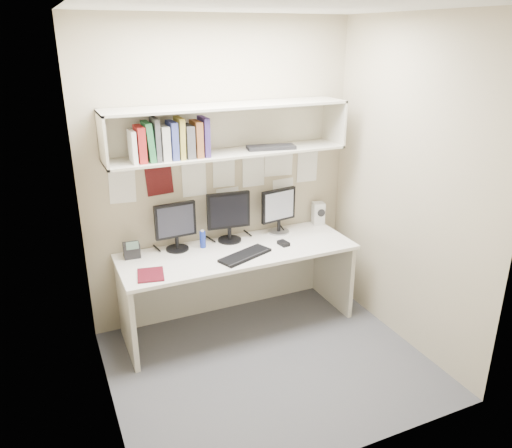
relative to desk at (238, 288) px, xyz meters
name	(u,v)px	position (x,y,z in m)	size (l,w,h in m)	color
floor	(270,364)	(0.00, -0.65, -0.37)	(2.40, 2.00, 0.01)	#46464B
ceiling	(274,6)	(0.00, -0.65, 2.23)	(2.40, 2.00, 0.01)	silver
wall_back	(222,175)	(0.00, 0.35, 0.93)	(2.40, 0.02, 2.60)	tan
wall_front	(354,266)	(0.00, -1.65, 0.93)	(2.40, 0.02, 2.60)	tan
wall_left	(93,236)	(-1.20, -0.65, 0.93)	(0.02, 2.00, 2.60)	tan
wall_right	(408,189)	(1.20, -0.65, 0.93)	(0.02, 2.00, 2.60)	tan
desk	(238,288)	(0.00, 0.00, 0.00)	(2.00, 0.70, 0.73)	white
overhead_hutch	(226,129)	(0.00, 0.21, 1.35)	(2.00, 0.38, 0.40)	beige
pinned_papers	(222,180)	(0.00, 0.34, 0.88)	(1.92, 0.01, 0.48)	white
monitor_left	(176,224)	(-0.47, 0.22, 0.59)	(0.35, 0.19, 0.41)	black
monitor_center	(229,215)	(0.01, 0.22, 0.61)	(0.38, 0.21, 0.44)	black
monitor_right	(279,209)	(0.50, 0.22, 0.59)	(0.35, 0.19, 0.41)	#A5A5AA
keyboard	(245,255)	(0.00, -0.16, 0.38)	(0.47, 0.17, 0.02)	black
mouse	(283,243)	(0.40, -0.07, 0.38)	(0.07, 0.11, 0.03)	black
speaker	(318,213)	(0.94, 0.26, 0.47)	(0.13, 0.13, 0.21)	silver
blue_bottle	(203,239)	(-0.25, 0.17, 0.44)	(0.05, 0.05, 0.16)	#162A97
maroon_notebook	(151,275)	(-0.79, -0.18, 0.37)	(0.20, 0.24, 0.01)	#510E18
desk_phone	(132,250)	(-0.85, 0.21, 0.43)	(0.14, 0.13, 0.16)	black
book_stack	(170,141)	(-0.50, 0.12, 1.31)	(0.60, 0.20, 0.32)	white
hutch_tray	(271,147)	(0.36, 0.12, 1.19)	(0.40, 0.15, 0.03)	black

